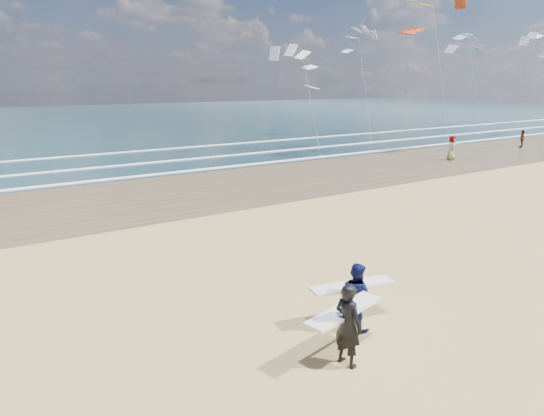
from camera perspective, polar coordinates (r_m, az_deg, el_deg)
wet_sand_strip at (r=36.81m, az=12.59°, el=5.10°), size 220.00×12.00×0.01m
ocean at (r=83.72m, az=-15.07°, el=10.18°), size 220.00×100.00×0.02m
foam_breakers at (r=44.37m, az=3.24°, el=7.08°), size 220.00×11.70×0.05m
surfer_near at (r=10.72m, az=8.88°, el=-13.23°), size 2.26×1.21×1.87m
surfer_far at (r=12.24m, az=9.78°, el=-10.06°), size 2.26×1.30×1.70m
beachgoer_0 at (r=40.04m, az=20.38°, el=6.64°), size 1.04×0.82×1.88m
beachgoer_1 at (r=50.33m, az=27.35°, el=7.24°), size 1.00×0.79×1.59m
kite_0 at (r=40.61m, az=18.96°, el=17.24°), size 7.06×4.88×14.07m
kite_1 at (r=41.96m, az=4.37°, el=13.54°), size 5.71×4.73×9.21m
kite_2 at (r=61.65m, az=22.56°, el=14.62°), size 6.29×4.79×12.33m
kite_4 at (r=76.73m, az=29.23°, el=13.96°), size 6.27×4.79×12.98m
kite_5 at (r=54.42m, az=10.69°, el=15.07°), size 5.12×4.66×12.25m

